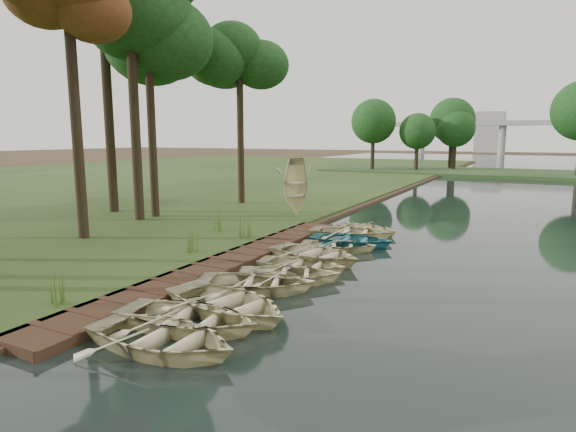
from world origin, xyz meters
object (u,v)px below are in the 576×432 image
at_px(boardwalk, 227,263).
at_px(rowboat_0, 162,334).
at_px(rowboat_2, 227,300).
at_px(stored_rowboat, 295,209).
at_px(rowboat_1, 187,314).

distance_m(boardwalk, rowboat_0, 6.87).
xyz_separation_m(rowboat_2, stored_rowboat, (-4.83, 13.79, 0.18)).
xyz_separation_m(rowboat_1, rowboat_2, (0.28, 1.25, 0.02)).
height_order(rowboat_0, rowboat_1, rowboat_0).
distance_m(rowboat_1, stored_rowboat, 15.71).
xyz_separation_m(rowboat_0, rowboat_1, (-0.24, 1.15, -0.00)).
relative_size(boardwalk, rowboat_1, 4.38).
height_order(boardwalk, stored_rowboat, stored_rowboat).
bearing_deg(rowboat_1, rowboat_0, -175.14).
bearing_deg(rowboat_0, stored_rowboat, 16.20).
bearing_deg(rowboat_1, stored_rowboat, 9.76).
distance_m(rowboat_0, stored_rowboat, 16.89).
bearing_deg(rowboat_2, rowboat_1, -179.00).
bearing_deg(boardwalk, rowboat_1, -65.31).
bearing_deg(rowboat_2, rowboat_0, -167.25).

